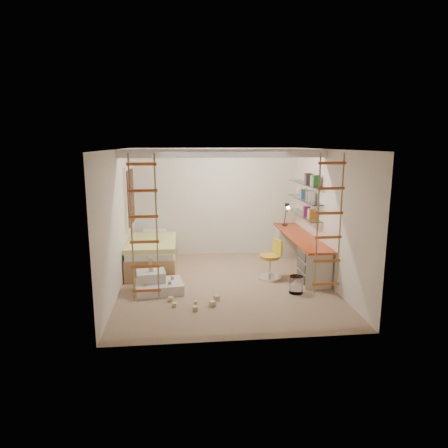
{
  "coord_description": "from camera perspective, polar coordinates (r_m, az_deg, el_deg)",
  "views": [
    {
      "loc": [
        -0.8,
        -7.35,
        2.71
      ],
      "look_at": [
        0.0,
        0.3,
        1.15
      ],
      "focal_mm": 32.0,
      "sensor_mm": 36.0,
      "label": 1
    }
  ],
  "objects": [
    {
      "name": "waste_bin",
      "position": [
        7.53,
        10.26,
        -8.52
      ],
      "size": [
        0.26,
        0.26,
        0.32
      ],
      "primitive_type": "cylinder",
      "color": "white",
      "rests_on": "floor"
    },
    {
      "name": "bed",
      "position": [
        8.92,
        -10.15,
        -4.19
      ],
      "size": [
        1.02,
        2.0,
        0.69
      ],
      "color": "#AD7F51",
      "rests_on": "floor"
    },
    {
      "name": "task_lamp",
      "position": [
        9.62,
        8.99,
        1.92
      ],
      "size": [
        0.14,
        0.36,
        0.57
      ],
      "color": "black",
      "rests_on": "desk"
    },
    {
      "name": "swivel_chair",
      "position": [
        8.18,
        6.7,
        -5.78
      ],
      "size": [
        0.61,
        0.61,
        0.8
      ],
      "color": "gold",
      "rests_on": "floor"
    },
    {
      "name": "floor",
      "position": [
        7.87,
        0.23,
        -8.67
      ],
      "size": [
        4.5,
        4.5,
        0.0
      ],
      "primitive_type": "plane",
      "color": "#9C7F65",
      "rests_on": "ground"
    },
    {
      "name": "rope_ladder_left",
      "position": [
        5.75,
        -11.33,
        -0.76
      ],
      "size": [
        0.41,
        0.04,
        2.13
      ],
      "primitive_type": null,
      "color": "#E05226",
      "rests_on": "ceiling"
    },
    {
      "name": "books",
      "position": [
        8.95,
        11.46,
        4.36
      ],
      "size": [
        0.14,
        0.7,
        0.92
      ],
      "color": "orange",
      "rests_on": "shelves"
    },
    {
      "name": "ceiling_beam",
      "position": [
        7.69,
        0.0,
        10.05
      ],
      "size": [
        4.0,
        0.18,
        0.16
      ],
      "primitive_type": "cube",
      "color": "white",
      "rests_on": "ceiling"
    },
    {
      "name": "shelves",
      "position": [
        8.97,
        11.43,
        3.49
      ],
      "size": [
        0.25,
        1.8,
        0.71
      ],
      "color": "white",
      "rests_on": "wall_right"
    },
    {
      "name": "toy_blocks",
      "position": [
        7.22,
        -7.12,
        -8.87
      ],
      "size": [
        1.33,
        1.13,
        0.65
      ],
      "color": "#CCB284",
      "rests_on": "floor"
    },
    {
      "name": "desk",
      "position": [
        8.89,
        10.71,
        -3.77
      ],
      "size": [
        0.56,
        2.8,
        0.75
      ],
      "color": "#C53D17",
      "rests_on": "floor"
    },
    {
      "name": "window_frame",
      "position": [
        9.0,
        -13.42,
        3.75
      ],
      "size": [
        0.06,
        1.15,
        1.35
      ],
      "primitive_type": "cube",
      "color": "white",
      "rests_on": "wall_left"
    },
    {
      "name": "play_platform",
      "position": [
        7.6,
        -9.55,
        -8.42
      ],
      "size": [
        0.93,
        0.77,
        0.38
      ],
      "color": "silver",
      "rests_on": "floor"
    },
    {
      "name": "window_blind",
      "position": [
        8.99,
        -13.17,
        3.76
      ],
      "size": [
        0.02,
        1.0,
        1.2
      ],
      "primitive_type": "cube",
      "color": "#4C2D1E",
      "rests_on": "window_frame"
    },
    {
      "name": "rope_ladder_right",
      "position": [
        6.11,
        14.74,
        -0.19
      ],
      "size": [
        0.41,
        0.04,
        2.13
      ],
      "primitive_type": null,
      "color": "#C95822",
      "rests_on": "ceiling"
    }
  ]
}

